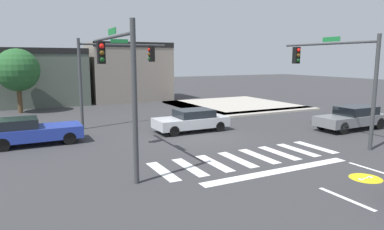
% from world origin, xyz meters
% --- Properties ---
extents(ground_plane, '(120.00, 120.00, 0.00)m').
position_xyz_m(ground_plane, '(0.00, 0.00, 0.00)').
color(ground_plane, '#353538').
extents(crosswalk_near, '(8.47, 2.51, 0.01)m').
position_xyz_m(crosswalk_near, '(0.00, -4.50, 0.00)').
color(crosswalk_near, silver).
rests_on(crosswalk_near, ground_plane).
extents(bike_detector_marking, '(1.13, 1.13, 0.01)m').
position_xyz_m(bike_detector_marking, '(2.19, -8.56, 0.00)').
color(bike_detector_marking, yellow).
rests_on(bike_detector_marking, ground_plane).
extents(curb_corner_northeast, '(10.00, 10.60, 0.15)m').
position_xyz_m(curb_corner_northeast, '(8.49, 9.42, 0.07)').
color(curb_corner_northeast, '#B2AA9E').
rests_on(curb_corner_northeast, ground_plane).
extents(storefront_row, '(15.74, 5.41, 5.85)m').
position_xyz_m(storefront_row, '(-1.84, 18.63, 2.80)').
color(storefront_row, '#4C564C').
rests_on(storefront_row, ground_plane).
extents(traffic_signal_southwest, '(0.32, 5.89, 5.53)m').
position_xyz_m(traffic_signal_southwest, '(-5.28, -3.13, 3.86)').
color(traffic_signal_southwest, '#383A3D').
rests_on(traffic_signal_southwest, ground_plane).
extents(traffic_signal_southeast, '(0.32, 6.00, 5.36)m').
position_xyz_m(traffic_signal_southeast, '(5.90, -3.70, 3.81)').
color(traffic_signal_southeast, '#383A3D').
rests_on(traffic_signal_southeast, ground_plane).
extents(traffic_signal_northwest, '(5.56, 0.32, 5.45)m').
position_xyz_m(traffic_signal_northwest, '(-3.18, 5.20, 3.85)').
color(traffic_signal_northwest, '#383A3D').
rests_on(traffic_signal_northwest, ground_plane).
extents(car_gray, '(4.68, 1.73, 1.39)m').
position_xyz_m(car_gray, '(9.29, -2.37, 0.73)').
color(car_gray, slate).
rests_on(car_gray, ground_plane).
extents(car_silver, '(4.34, 1.85, 1.29)m').
position_xyz_m(car_silver, '(0.38, 1.60, 0.67)').
color(car_silver, '#B7BABF').
rests_on(car_silver, ground_plane).
extents(car_blue, '(4.34, 1.83, 1.37)m').
position_xyz_m(car_blue, '(-8.19, 2.34, 0.69)').
color(car_blue, '#23389E').
rests_on(car_blue, ground_plane).
extents(roadside_tree, '(3.31, 3.31, 5.06)m').
position_xyz_m(roadside_tree, '(-8.50, 14.00, 3.38)').
color(roadside_tree, '#4C3823').
rests_on(roadside_tree, ground_plane).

